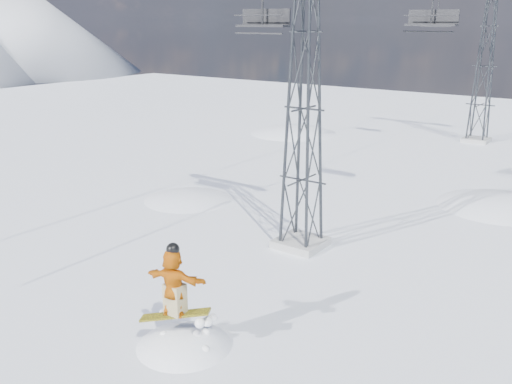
% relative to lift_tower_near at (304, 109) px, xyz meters
% --- Properties ---
extents(ground, '(120.00, 120.00, 0.00)m').
position_rel_lift_tower_near_xyz_m(ground, '(-0.80, -8.00, -5.47)').
color(ground, white).
rests_on(ground, ground).
extents(snow_terrain, '(39.00, 37.00, 22.00)m').
position_rel_lift_tower_near_xyz_m(snow_terrain, '(-5.57, 13.24, -15.06)').
color(snow_terrain, white).
rests_on(snow_terrain, ground).
extents(lift_tower_near, '(5.20, 1.80, 11.43)m').
position_rel_lift_tower_near_xyz_m(lift_tower_near, '(0.00, 0.00, 0.00)').
color(lift_tower_near, '#999999').
rests_on(lift_tower_near, ground).
extents(lift_tower_far, '(5.20, 1.80, 11.43)m').
position_rel_lift_tower_near_xyz_m(lift_tower_far, '(0.00, 25.00, 0.00)').
color(lift_tower_far, '#999999').
rests_on(lift_tower_far, ground).
extents(lift_chair_near, '(2.20, 0.63, 2.73)m').
position_rel_lift_tower_near_xyz_m(lift_chair_near, '(-2.20, 0.51, 3.20)').
color(lift_chair_near, black).
rests_on(lift_chair_near, ground).
extents(lift_chair_mid, '(2.18, 0.63, 2.71)m').
position_rel_lift_tower_near_xyz_m(lift_chair_mid, '(2.20, 6.75, 3.21)').
color(lift_chair_mid, black).
rests_on(lift_chair_mid, ground).
extents(lift_chair_far, '(2.13, 0.61, 2.64)m').
position_rel_lift_tower_near_xyz_m(lift_chair_far, '(-2.20, 20.58, 3.27)').
color(lift_chair_far, black).
rests_on(lift_chair_far, ground).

